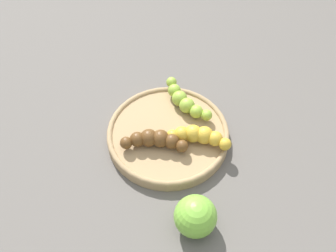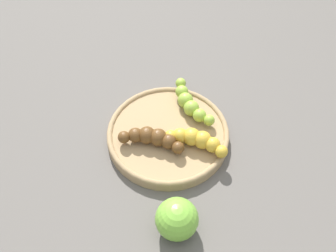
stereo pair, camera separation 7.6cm
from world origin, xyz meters
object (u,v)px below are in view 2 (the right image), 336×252
banana_spotted (196,140)px  banana_overripe (152,138)px  apple_green (177,219)px  banana_green (190,103)px  fruit_bowl (168,135)px

banana_spotted → banana_overripe: bearing=106.4°
banana_spotted → apple_green: (0.07, 0.14, -0.00)m
banana_green → apple_green: size_ratio=1.82×
apple_green → banana_overripe: bearing=-87.4°
apple_green → banana_green: bearing=-109.2°
fruit_bowl → banana_spotted: (-0.04, 0.04, 0.02)m
banana_spotted → banana_green: bearing=25.0°
fruit_bowl → banana_green: (-0.05, -0.05, 0.02)m
banana_spotted → fruit_bowl: bearing=79.7°
fruit_bowl → banana_green: size_ratio=1.80×
banana_green → banana_overripe: 0.11m
banana_spotted → apple_green: 0.15m
banana_overripe → banana_spotted: bearing=-79.9°
fruit_bowl → apple_green: apple_green is taller
fruit_bowl → banana_green: banana_green is taller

